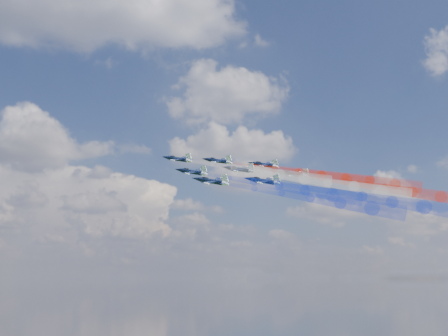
{
  "coord_description": "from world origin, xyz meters",
  "views": [
    {
      "loc": [
        -8.7,
        -187.98,
        108.66
      ],
      "look_at": [
        13.89,
        -19.85,
        143.46
      ],
      "focal_mm": 43.33,
      "sensor_mm": 36.0,
      "label": 1
    }
  ],
  "objects": [
    {
      "name": "trail_inner_left",
      "position": [
        26.96,
        -39.99,
        134.54
      ],
      "size": [
        40.88,
        29.66,
        15.49
      ],
      "primitive_type": null,
      "rotation": [
        0.24,
        -0.31,
        0.92
      ],
      "color": "#1A33DF"
    },
    {
      "name": "jet_inner_left",
      "position": [
        3.3,
        -24.61,
        140.99
      ],
      "size": [
        15.62,
        15.12,
        8.69
      ],
      "primitive_type": null,
      "rotation": [
        0.24,
        -0.31,
        0.92
      ],
      "color": "black"
    },
    {
      "name": "jet_center_third",
      "position": [
        18.39,
        -22.39,
        142.6
      ],
      "size": [
        15.62,
        15.12,
        8.69
      ],
      "primitive_type": null,
      "rotation": [
        0.24,
        -0.31,
        0.92
      ],
      "color": "black"
    },
    {
      "name": "jet_outer_left",
      "position": [
        7.63,
        -40.26,
        135.37
      ],
      "size": [
        15.62,
        15.12,
        8.69
      ],
      "primitive_type": null,
      "rotation": [
        0.24,
        -0.31,
        0.92
      ],
      "color": "black"
    },
    {
      "name": "trail_outer_left",
      "position": [
        31.29,
        -55.65,
        128.92
      ],
      "size": [
        40.88,
        29.66,
        15.49
      ],
      "primitive_type": null,
      "rotation": [
        0.24,
        -0.31,
        0.92
      ],
      "color": "#1A33DF"
    },
    {
      "name": "trail_rear_left",
      "position": [
        46.89,
        -51.57,
        130.1
      ],
      "size": [
        40.88,
        29.66,
        15.49
      ],
      "primitive_type": null,
      "rotation": [
        0.24,
        -0.31,
        0.92
      ],
      "color": "#1A33DF"
    },
    {
      "name": "trail_outer_right",
      "position": [
        53.3,
        -22.78,
        141.12
      ],
      "size": [
        40.88,
        29.66,
        15.49
      ],
      "primitive_type": null,
      "rotation": [
        0.24,
        -0.31,
        0.92
      ],
      "color": "red"
    },
    {
      "name": "jet_rear_left",
      "position": [
        23.23,
        -36.19,
        136.54
      ],
      "size": [
        15.62,
        15.12,
        8.69
      ],
      "primitive_type": null,
      "rotation": [
        0.24,
        -0.31,
        0.92
      ],
      "color": "black"
    },
    {
      "name": "trail_rear_right",
      "position": [
        59.48,
        -37.99,
        134.98
      ],
      "size": [
        40.88,
        29.66,
        15.49
      ],
      "primitive_type": null,
      "rotation": [
        0.24,
        -0.31,
        0.92
      ],
      "color": "red"
    },
    {
      "name": "jet_outer_right",
      "position": [
        29.64,
        -7.4,
        147.57
      ],
      "size": [
        15.62,
        15.12,
        8.69
      ],
      "primitive_type": null,
      "rotation": [
        0.24,
        -0.31,
        0.92
      ],
      "color": "black"
    },
    {
      "name": "trail_center_third",
      "position": [
        42.05,
        -37.77,
        136.16
      ],
      "size": [
        40.88,
        29.66,
        15.49
      ],
      "primitive_type": null,
      "rotation": [
        0.24,
        -0.31,
        0.92
      ],
      "color": "white"
    },
    {
      "name": "trail_inner_right",
      "position": [
        36.95,
        -24.2,
        141.73
      ],
      "size": [
        40.88,
        29.66,
        15.49
      ],
      "primitive_type": null,
      "rotation": [
        0.24,
        -0.31,
        0.92
      ],
      "color": "red"
    },
    {
      "name": "jet_inner_right",
      "position": [
        13.29,
        -8.81,
        148.18
      ],
      "size": [
        15.62,
        15.12,
        8.69
      ],
      "primitive_type": null,
      "rotation": [
        0.24,
        -0.31,
        0.92
      ],
      "color": "black"
    },
    {
      "name": "trail_lead",
      "position": [
        23.12,
        -26.75,
        141.41
      ],
      "size": [
        40.88,
        29.66,
        15.49
      ],
      "primitive_type": null,
      "rotation": [
        0.24,
        -0.31,
        0.92
      ],
      "color": "white"
    },
    {
      "name": "jet_lead",
      "position": [
        -0.54,
        -11.36,
        147.85
      ],
      "size": [
        15.62,
        15.12,
        8.69
      ],
      "primitive_type": null,
      "rotation": [
        0.24,
        -0.31,
        0.92
      ],
      "color": "black"
    },
    {
      "name": "jet_rear_right",
      "position": [
        35.82,
        -22.61,
        141.42
      ],
      "size": [
        15.62,
        15.12,
        8.69
      ],
      "primitive_type": null,
      "rotation": [
        0.24,
        -0.31,
        0.92
      ],
      "color": "black"
    }
  ]
}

